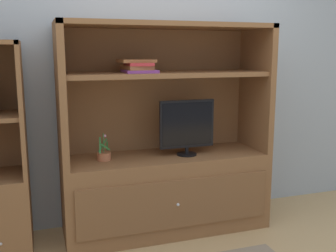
{
  "coord_description": "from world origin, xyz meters",
  "views": [
    {
      "loc": [
        -0.98,
        -2.59,
        1.47
      ],
      "look_at": [
        0.0,
        0.35,
        0.89
      ],
      "focal_mm": 42.52,
      "sensor_mm": 36.0,
      "label": 1
    }
  ],
  "objects": [
    {
      "name": "media_console",
      "position": [
        0.0,
        0.41,
        0.52
      ],
      "size": [
        1.67,
        0.57,
        1.69
      ],
      "color": "brown",
      "rests_on": "ground_plane"
    },
    {
      "name": "ground_plane",
      "position": [
        0.0,
        0.0,
        0.0
      ],
      "size": [
        8.0,
        8.0,
        0.0
      ],
      "primitive_type": "plane",
      "color": "tan"
    },
    {
      "name": "magazine_stack",
      "position": [
        -0.23,
        0.4,
        1.36
      ],
      "size": [
        0.28,
        0.35,
        0.1
      ],
      "color": "purple",
      "rests_on": "media_console"
    },
    {
      "name": "bookshelf_tall",
      "position": [
        -1.27,
        0.41,
        0.53
      ],
      "size": [
        0.41,
        0.49,
        1.55
      ],
      "color": "brown",
      "rests_on": "ground_plane"
    },
    {
      "name": "potted_plant",
      "position": [
        -0.51,
        0.41,
        0.68
      ],
      "size": [
        0.11,
        0.11,
        0.22
      ],
      "color": "#B26642",
      "rests_on": "media_console"
    },
    {
      "name": "tv_monitor",
      "position": [
        0.16,
        0.35,
        0.88
      ],
      "size": [
        0.46,
        0.16,
        0.45
      ],
      "color": "black",
      "rests_on": "media_console"
    },
    {
      "name": "painted_rear_wall",
      "position": [
        0.0,
        0.75,
        1.4
      ],
      "size": [
        6.0,
        0.1,
        2.8
      ],
      "primitive_type": "cube",
      "color": "#9EA8B2",
      "rests_on": "ground_plane"
    }
  ]
}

